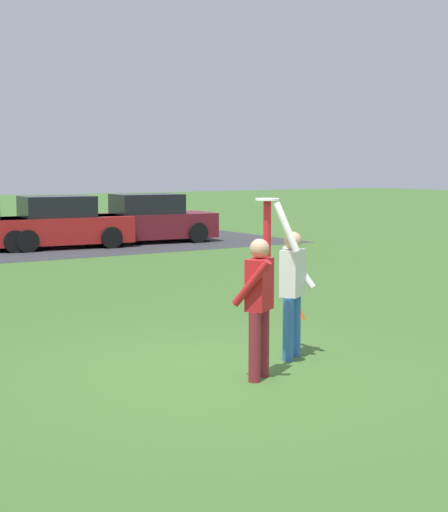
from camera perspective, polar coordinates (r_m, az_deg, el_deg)
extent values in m
plane|color=#426B2D|center=(9.53, 0.35, -8.40)|extent=(120.00, 120.00, 0.00)
cylinder|color=maroon|center=(8.92, 2.28, -6.74)|extent=(0.14, 0.14, 0.82)
cylinder|color=maroon|center=(9.15, 2.93, -6.40)|extent=(0.14, 0.14, 0.82)
cube|color=red|center=(8.90, 2.63, -2.11)|extent=(0.42, 0.38, 0.60)
sphere|color=tan|center=(8.84, 2.65, 0.55)|extent=(0.23, 0.23, 0.23)
cylinder|color=red|center=(8.69, 2.05, -2.01)|extent=(0.30, 0.44, 0.59)
cylinder|color=red|center=(9.03, 3.21, 2.04)|extent=(0.09, 0.09, 0.66)
cylinder|color=#3366B7|center=(10.13, 5.30, -5.14)|extent=(0.14, 0.14, 0.82)
cylinder|color=#3366B7|center=(9.90, 4.77, -5.42)|extent=(0.14, 0.14, 0.82)
cube|color=silver|center=(9.89, 5.08, -1.25)|extent=(0.42, 0.38, 0.60)
sphere|color=tan|center=(9.85, 5.10, 1.14)|extent=(0.23, 0.23, 0.23)
cylinder|color=silver|center=(10.10, 5.53, -0.83)|extent=(0.30, 0.44, 0.59)
cylinder|color=silver|center=(9.62, 4.65, 2.12)|extent=(0.23, 0.32, 0.65)
cylinder|color=white|center=(9.01, 3.22, 4.21)|extent=(0.28, 0.28, 0.02)
cylinder|color=black|center=(24.79, -16.05, 1.40)|extent=(0.68, 0.29, 0.66)
cylinder|color=black|center=(23.01, -15.21, 1.04)|extent=(0.68, 0.29, 0.66)
cube|color=red|center=(24.20, -11.88, 1.92)|extent=(4.27, 2.23, 0.80)
cube|color=black|center=(24.11, -12.26, 3.61)|extent=(2.26, 1.86, 0.64)
cylinder|color=black|center=(25.44, -9.63, 1.69)|extent=(0.68, 0.29, 0.66)
cylinder|color=black|center=(23.71, -8.33, 1.36)|extent=(0.68, 0.29, 0.66)
cylinder|color=black|center=(24.82, -15.24, 1.43)|extent=(0.68, 0.29, 0.66)
cylinder|color=black|center=(23.04, -14.34, 1.07)|extent=(0.68, 0.29, 0.66)
cube|color=maroon|center=(25.51, -5.41, 2.26)|extent=(4.27, 2.23, 0.80)
cube|color=black|center=(25.42, -5.74, 3.87)|extent=(2.26, 1.86, 0.64)
cylinder|color=black|center=(26.85, -3.58, 2.02)|extent=(0.68, 0.29, 0.66)
cylinder|color=black|center=(25.19, -1.95, 1.73)|extent=(0.68, 0.29, 0.66)
cylinder|color=black|center=(25.96, -8.75, 1.80)|extent=(0.68, 0.29, 0.66)
cylinder|color=black|center=(24.24, -7.42, 1.49)|extent=(0.68, 0.29, 0.66)
cube|color=#38383D|center=(23.96, -15.58, 0.46)|extent=(18.30, 6.40, 0.01)
cone|color=orange|center=(12.69, 5.44, -3.90)|extent=(0.26, 0.26, 0.32)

